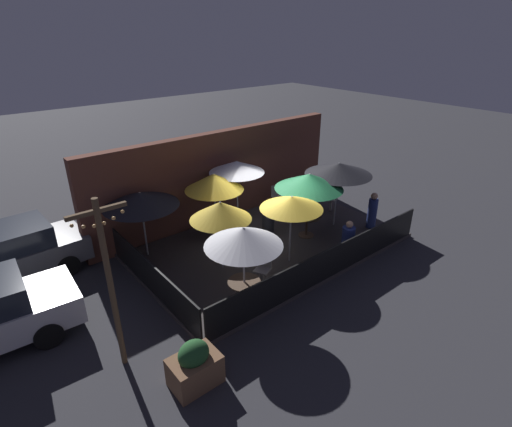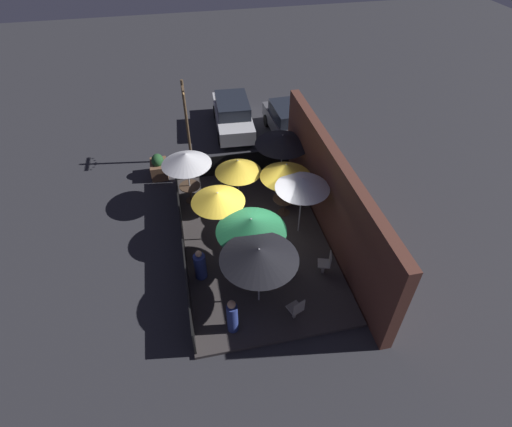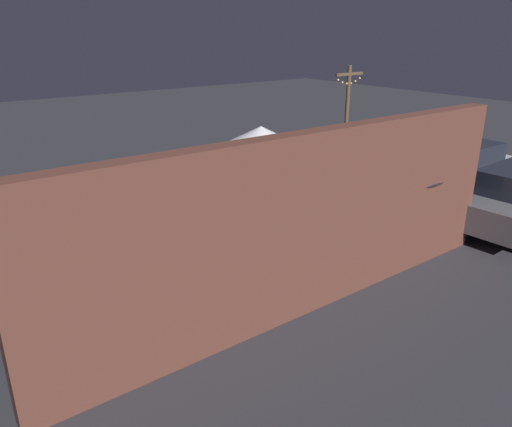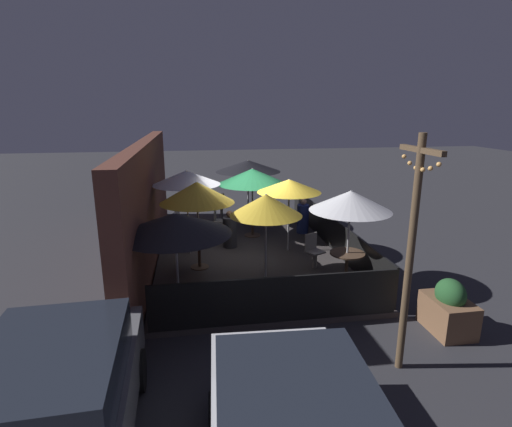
{
  "view_description": "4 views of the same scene",
  "coord_description": "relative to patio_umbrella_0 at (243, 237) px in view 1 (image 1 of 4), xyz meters",
  "views": [
    {
      "loc": [
        -7.63,
        -8.58,
        6.61
      ],
      "look_at": [
        -0.26,
        0.42,
        1.13
      ],
      "focal_mm": 28.0,
      "sensor_mm": 36.0,
      "label": 1
    },
    {
      "loc": [
        10.09,
        -2.07,
        10.49
      ],
      "look_at": [
        -0.11,
        0.1,
        1.22
      ],
      "focal_mm": 28.0,
      "sensor_mm": 36.0,
      "label": 2
    },
    {
      "loc": [
        5.64,
        8.72,
        4.93
      ],
      "look_at": [
        -0.67,
        0.37,
        1.0
      ],
      "focal_mm": 35.0,
      "sensor_mm": 36.0,
      "label": 3
    },
    {
      "loc": [
        -11.1,
        1.52,
        4.21
      ],
      "look_at": [
        -0.21,
        -0.22,
        1.28
      ],
      "focal_mm": 28.0,
      "sensor_mm": 36.0,
      "label": 4
    }
  ],
  "objects": [
    {
      "name": "parked_car_1",
      "position": [
        -4.24,
        5.25,
        -1.3
      ],
      "size": [
        4.05,
        1.91,
        1.62
      ],
      "rotation": [
        0.0,
        0.0,
        0.04
      ],
      "color": "#5B5B60",
      "rests_on": "ground_plane"
    },
    {
      "name": "patio_umbrella_5",
      "position": [
        -0.78,
        3.94,
        -0.14
      ],
      "size": [
        2.25,
        2.25,
        2.1
      ],
      "color": "#B2B2B7",
      "rests_on": "patio_deck"
    },
    {
      "name": "patio_umbrella_0",
      "position": [
        0.0,
        0.0,
        0.0
      ],
      "size": [
        1.89,
        1.89,
        2.26
      ],
      "color": "#B2B2B7",
      "rests_on": "patio_deck"
    },
    {
      "name": "patio_umbrella_7",
      "position": [
        2.6,
        3.73,
        0.2
      ],
      "size": [
        1.88,
        1.88,
        2.41
      ],
      "color": "#B2B2B7",
      "rests_on": "patio_deck"
    },
    {
      "name": "patio_chair_1",
      "position": [
        4.73,
        4.02,
        -1.53
      ],
      "size": [
        0.5,
        0.5,
        0.91
      ],
      "rotation": [
        0.0,
        0.0,
        -1.88
      ],
      "color": "gray",
      "rests_on": "patio_deck"
    },
    {
      "name": "patron_2",
      "position": [
        6.19,
        0.67,
        -1.41
      ],
      "size": [
        0.35,
        0.35,
        1.31
      ],
      "rotation": [
        0.0,
        0.0,
        3.24
      ],
      "color": "navy",
      "rests_on": "patio_deck"
    },
    {
      "name": "patio_umbrella_6",
      "position": [
        5.34,
        1.63,
        0.09
      ],
      "size": [
        2.28,
        2.28,
        2.31
      ],
      "color": "#B2B2B7",
      "rests_on": "patio_deck"
    },
    {
      "name": "patio_umbrella_3",
      "position": [
        0.62,
        1.86,
        -0.18
      ],
      "size": [
        1.75,
        1.75,
        2.11
      ],
      "color": "#B2B2B7",
      "rests_on": "patio_deck"
    },
    {
      "name": "dining_table_2",
      "position": [
        1.5,
        3.47,
        -1.44
      ],
      "size": [
        0.87,
        0.87,
        0.74
      ],
      "color": "#4C3828",
      "rests_on": "patio_deck"
    },
    {
      "name": "patio_chair_3",
      "position": [
        6.25,
        2.55,
        -1.51
      ],
      "size": [
        0.52,
        0.52,
        0.93
      ],
      "rotation": [
        0.0,
        0.0,
        -2.78
      ],
      "color": "gray",
      "rests_on": "patio_deck"
    },
    {
      "name": "dining_table_0",
      "position": [
        0.0,
        -0.0,
        -1.42
      ],
      "size": [
        0.83,
        0.83,
        0.76
      ],
      "color": "#4C3828",
      "rests_on": "patio_deck"
    },
    {
      "name": "planter_box",
      "position": [
        -2.19,
        -1.2,
        -1.67
      ],
      "size": [
        1.0,
        0.7,
        1.07
      ],
      "color": "brown",
      "rests_on": "ground_plane"
    },
    {
      "name": "patio_umbrella_1",
      "position": [
        3.97,
        1.68,
        -0.05
      ],
      "size": [
        2.23,
        2.23,
        2.22
      ],
      "color": "#B2B2B7",
      "rests_on": "patio_deck"
    },
    {
      "name": "ground_plane",
      "position": [
        2.65,
        2.03,
        -2.14
      ],
      "size": [
        60.0,
        60.0,
        0.0
      ],
      "primitive_type": "plane",
      "color": "#2D2D33"
    },
    {
      "name": "patron_0",
      "position": [
        4.01,
        -0.03,
        -1.5
      ],
      "size": [
        0.55,
        0.55,
        1.18
      ],
      "rotation": [
        0.0,
        0.0,
        5.3
      ],
      "color": "navy",
      "rests_on": "patio_deck"
    },
    {
      "name": "light_post",
      "position": [
        -3.09,
        0.27,
        0.02
      ],
      "size": [
        1.1,
        0.12,
        3.86
      ],
      "color": "brown",
      "rests_on": "ground_plane"
    },
    {
      "name": "dining_table_1",
      "position": [
        3.97,
        1.68,
        -1.42
      ],
      "size": [
        0.96,
        0.96,
        0.76
      ],
      "color": "#4C3828",
      "rests_on": "patio_deck"
    },
    {
      "name": "patio_deck",
      "position": [
        2.65,
        2.03,
        -2.08
      ],
      "size": [
        8.48,
        5.13,
        0.12
      ],
      "color": "#383333",
      "rests_on": "ground_plane"
    },
    {
      "name": "patron_1",
      "position": [
        2.98,
        2.52,
        -1.53
      ],
      "size": [
        0.57,
        0.57,
        1.12
      ],
      "rotation": [
        0.0,
        0.0,
        5.75
      ],
      "color": "#333338",
      "rests_on": "patio_deck"
    },
    {
      "name": "patio_chair_2",
      "position": [
        4.18,
        2.77,
        -1.49
      ],
      "size": [
        0.47,
        0.47,
        0.95
      ],
      "rotation": [
        0.0,
        0.0,
        -1.76
      ],
      "color": "gray",
      "rests_on": "patio_deck"
    },
    {
      "name": "fence_front",
      "position": [
        2.65,
        -0.49,
        -1.54
      ],
      "size": [
        8.28,
        0.05,
        0.95
      ],
      "color": "black",
      "rests_on": "patio_deck"
    },
    {
      "name": "patio_umbrella_4",
      "position": [
        2.39,
        0.86,
        -0.08
      ],
      "size": [
        1.83,
        1.83,
        2.13
      ],
      "color": "#B2B2B7",
      "rests_on": "patio_deck"
    },
    {
      "name": "patio_chair_0",
      "position": [
        1.05,
        0.5,
        -1.53
      ],
      "size": [
        0.53,
        0.53,
        0.9
      ],
      "rotation": [
        0.0,
        0.0,
        -2.69
      ],
      "color": "gray",
      "rests_on": "patio_deck"
    },
    {
      "name": "building_wall",
      "position": [
        2.65,
        4.83,
        -0.48
      ],
      "size": [
        10.08,
        0.36,
        3.33
      ],
      "color": "brown",
      "rests_on": "ground_plane"
    },
    {
      "name": "patio_umbrella_2",
      "position": [
        1.5,
        3.47,
        0.0
      ],
      "size": [
        1.89,
        1.89,
        2.29
      ],
      "color": "#B2B2B7",
      "rests_on": "patio_deck"
    },
    {
      "name": "fence_side_left",
      "position": [
        -1.54,
        2.03,
        -1.54
      ],
      "size": [
        0.05,
        4.93,
        0.95
      ],
      "color": "black",
      "rests_on": "patio_deck"
    }
  ]
}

